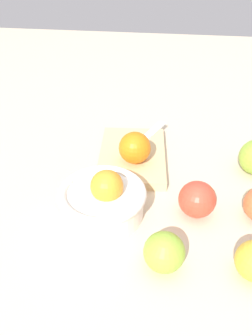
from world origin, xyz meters
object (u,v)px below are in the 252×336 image
Objects in this scene: apple_mid_left at (167,252)px; apple_front_left_3 at (197,199)px; orange_on_board at (135,148)px; cutting_board at (132,156)px; knife at (145,137)px; bowl at (103,199)px.

apple_mid_left is 0.15m from apple_front_left_3.
orange_on_board is 0.19m from apple_front_left_3.
orange_on_board reaches higher than cutting_board.
orange_on_board is 1.00× the size of apple_front_left_3.
cutting_board is at bearing 40.88° from apple_front_left_3.
apple_front_left_3 is at bearing -134.31° from orange_on_board.
knife is (0.10, -0.02, -0.03)m from orange_on_board.
orange_on_board is 0.50× the size of knife.
bowl reaches higher than knife.
knife is 0.27m from apple_front_left_3.
cutting_board is at bearing 16.90° from apple_mid_left.
orange_on_board is 0.11m from knife.
bowl is at bearing 169.77° from cutting_board.
orange_on_board is at bearing 171.46° from knife.
bowl reaches higher than apple_mid_left.
apple_mid_left is at bearing -169.57° from knife.
knife is at bearing -12.88° from bowl.
bowl is at bearing 167.12° from knife.
cutting_board is at bearing 14.68° from orange_on_board.
orange_on_board is at bearing 45.69° from apple_front_left_3.
apple_mid_left is (-0.11, -0.13, -0.00)m from bowl.
apple_mid_left is at bearing 158.75° from apple_front_left_3.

